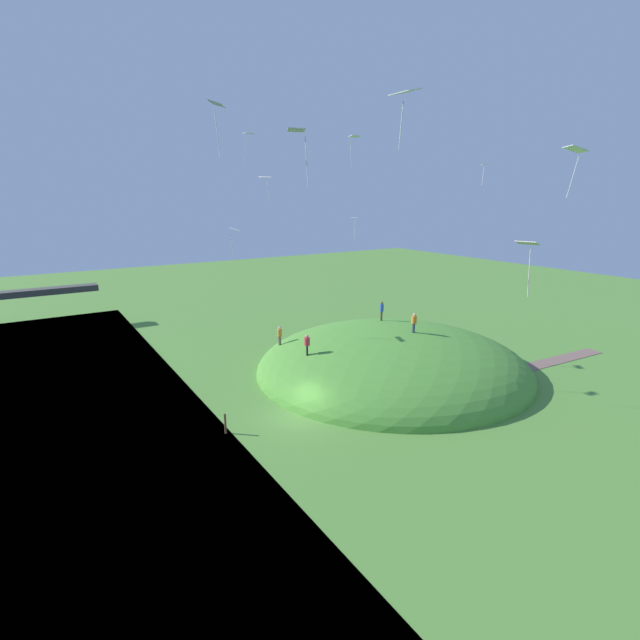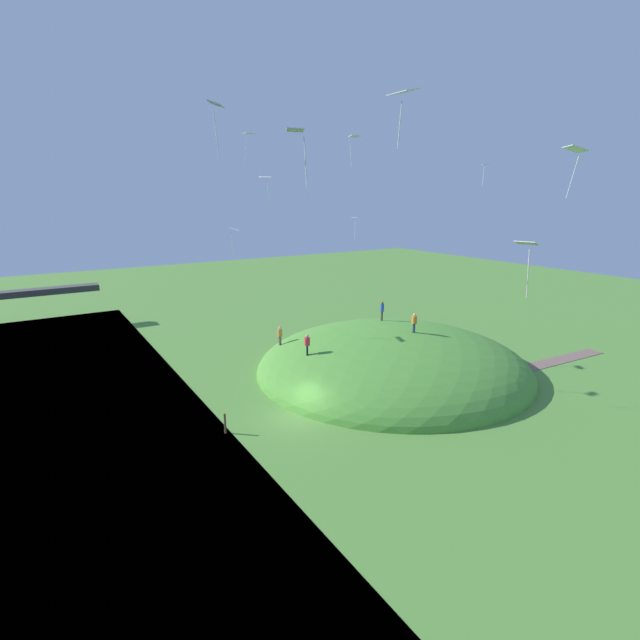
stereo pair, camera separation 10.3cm
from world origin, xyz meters
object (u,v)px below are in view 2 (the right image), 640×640
(person_watching_kites, at_px, (307,342))
(person_with_child, at_px, (382,308))
(kite_10, at_px, (216,108))
(kite_11, at_px, (266,179))
(kite_4, at_px, (354,139))
(mooring_post, at_px, (225,423))
(kite_6, at_px, (403,95))
(kite_8, at_px, (575,151))
(kite_7, at_px, (354,219))
(person_on_hilltop, at_px, (280,333))
(kite_2, at_px, (296,134))
(kite_3, at_px, (234,231))
(person_walking_path, at_px, (414,321))
(kite_0, at_px, (485,167))
(kite_9, at_px, (527,248))
(kite_1, at_px, (249,136))

(person_watching_kites, distance_m, person_with_child, 10.57)
(kite_10, xyz_separation_m, kite_11, (9.61, 15.85, -1.74))
(kite_4, relative_size, mooring_post, 1.24)
(kite_6, relative_size, kite_8, 0.75)
(kite_7, xyz_separation_m, kite_11, (-8.65, -0.40, 3.21))
(person_watching_kites, distance_m, kite_10, 21.74)
(person_watching_kites, relative_size, kite_10, 0.85)
(person_with_child, bearing_deg, person_on_hilltop, -32.79)
(person_watching_kites, distance_m, kite_4, 15.77)
(kite_2, bearing_deg, kite_3, 74.43)
(person_watching_kites, relative_size, kite_2, 0.83)
(mooring_post, bearing_deg, kite_10, -107.63)
(person_watching_kites, height_order, kite_4, kite_4)
(person_walking_path, height_order, person_watching_kites, person_walking_path)
(person_with_child, bearing_deg, kite_0, 129.01)
(kite_10, bearing_deg, mooring_post, 72.37)
(mooring_post, bearing_deg, kite_7, 26.81)
(kite_4, xyz_separation_m, kite_9, (-1.02, -12.30, -4.99))
(kite_0, height_order, kite_3, kite_0)
(kite_1, relative_size, kite_9, 1.04)
(kite_3, height_order, kite_6, kite_6)
(person_watching_kites, relative_size, kite_8, 0.70)
(kite_6, bearing_deg, kite_4, 61.52)
(person_on_hilltop, height_order, kite_4, kite_4)
(kite_0, distance_m, kite_2, 29.41)
(kite_9, bearing_deg, person_walking_path, 56.98)
(kite_9, bearing_deg, person_watching_kites, 84.18)
(kite_2, height_order, mooring_post, kite_2)
(mooring_post, bearing_deg, kite_9, -67.15)
(kite_4, height_order, kite_7, kite_4)
(kite_1, height_order, kite_2, kite_1)
(kite_7, height_order, kite_10, kite_10)
(person_watching_kites, height_order, kite_2, kite_2)
(kite_10, distance_m, kite_11, 18.62)
(kite_6, bearing_deg, kite_7, 57.10)
(kite_3, bearing_deg, person_walking_path, -33.31)
(person_walking_path, height_order, kite_4, kite_4)
(person_watching_kites, distance_m, kite_11, 12.85)
(kite_2, relative_size, mooring_post, 1.49)
(kite_2, height_order, kite_3, kite_2)
(kite_2, xyz_separation_m, mooring_post, (0.40, 10.27, -16.00))
(kite_7, bearing_deg, kite_0, -26.21)
(person_on_hilltop, bearing_deg, person_walking_path, 116.25)
(person_watching_kites, height_order, kite_10, kite_10)
(kite_2, bearing_deg, kite_8, -9.73)
(kite_7, relative_size, kite_8, 0.78)
(person_watching_kites, relative_size, kite_7, 0.89)
(person_on_hilltop, xyz_separation_m, kite_4, (-1.27, -12.25, 14.72))
(person_on_hilltop, bearing_deg, kite_4, 59.68)
(kite_2, distance_m, kite_3, 21.66)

